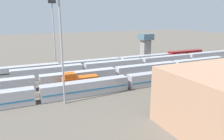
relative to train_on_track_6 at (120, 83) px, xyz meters
name	(u,v)px	position (x,y,z in m)	size (l,w,h in m)	color
ground_plane	(112,75)	(-4.42, -15.00, -2.05)	(400.00, 400.00, 0.00)	#60594F
track_bed_0	(97,66)	(-4.42, -30.00, -1.99)	(140.00, 2.80, 0.12)	#3D3833
track_bed_1	(102,69)	(-4.42, -25.00, -1.99)	(140.00, 2.80, 0.12)	#4C443D
track_bed_2	(107,72)	(-4.42, -20.00, -1.99)	(140.00, 2.80, 0.12)	#3D3833
track_bed_3	(112,75)	(-4.42, -15.00, -1.99)	(140.00, 2.80, 0.12)	#4C443D
track_bed_4	(119,79)	(-4.42, -10.00, -1.99)	(140.00, 2.80, 0.12)	#3D3833
track_bed_5	(126,83)	(-4.42, -5.00, -1.99)	(140.00, 2.80, 0.12)	#4C443D
track_bed_6	(134,88)	(-4.42, 0.00, -1.99)	(140.00, 2.80, 0.12)	#4C443D
train_on_track_6	(120,83)	(0.00, 0.00, 0.00)	(139.00, 3.06, 4.40)	black
train_on_track_2	(142,63)	(-19.59, -20.00, -0.03)	(95.60, 3.00, 3.80)	#B7BABF
train_on_track_5	(79,82)	(10.32, -5.00, 0.11)	(10.00, 3.00, 5.00)	#D85914
train_on_track_1	(87,65)	(1.71, -25.00, 0.02)	(114.80, 3.06, 4.40)	maroon
train_on_track_4	(115,73)	(-3.16, -10.00, -0.03)	(95.60, 3.00, 3.80)	#B7BABF
light_mast_0	(53,26)	(11.69, -33.84, 14.57)	(2.80, 0.70, 25.91)	#9EA0A5
light_mast_1	(61,35)	(16.29, 3.19, 14.00)	(2.80, 0.70, 24.87)	#9EA0A5
control_tower	(146,43)	(-34.26, -40.25, 4.79)	(6.00, 6.00, 11.58)	gray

